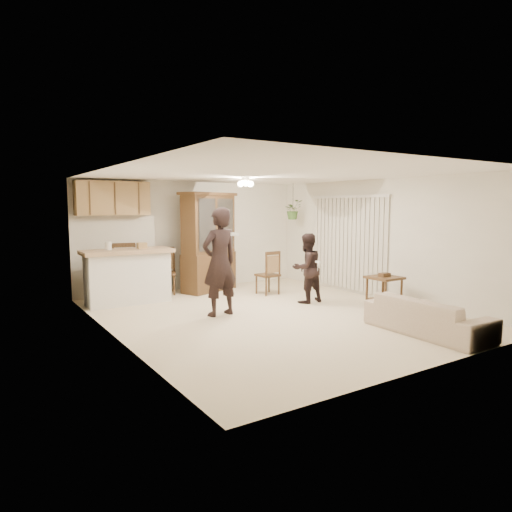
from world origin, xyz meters
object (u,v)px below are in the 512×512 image
sofa (427,310)px  child (307,269)px  chair_hutch_right (268,282)px  side_table (384,292)px  chair_bar (126,284)px  chair_hutch_left (165,281)px  adult (220,265)px  china_hutch (209,243)px

sofa → child: (-0.11, 2.77, 0.31)m
sofa → chair_hutch_right: 3.93m
side_table → chair_bar: chair_bar is taller
child → chair_hutch_left: bearing=-51.9°
child → chair_hutch_right: 1.23m
child → adult: bearing=-1.9°
side_table → adult: bearing=156.9°
sofa → adult: bearing=38.5°
china_hutch → chair_bar: 2.05m
chair_bar → chair_hutch_right: (2.79, -1.14, -0.06)m
chair_hutch_right → adult: bearing=28.9°
side_table → chair_hutch_left: bearing=128.8°
side_table → chair_hutch_right: chair_hutch_right is taller
child → china_hutch: bearing=-66.6°
sofa → side_table: (0.78, 1.54, -0.05)m
chair_bar → chair_hutch_right: 3.01m
sofa → chair_hutch_right: chair_hutch_right is taller
china_hutch → side_table: (1.95, -3.45, -0.79)m
child → chair_hutch_right: child is taller
adult → chair_hutch_left: size_ratio=1.75×
chair_hutch_left → child: bearing=-28.0°
sofa → chair_bar: chair_bar is taller
china_hutch → chair_hutch_left: size_ratio=2.18×
adult → china_hutch: 2.42m
sofa → adult: 3.50m
sofa → child: size_ratio=1.39×
adult → chair_bar: (-0.97, 2.30, -0.57)m
child → chair_bar: bearing=-39.9°
side_table → chair_bar: (-3.84, 3.52, 0.01)m
adult → chair_hutch_right: size_ratio=1.87×
sofa → chair_hutch_right: size_ratio=1.94×
chair_bar → china_hutch: bearing=6.7°
adult → child: bearing=173.2°
side_table → chair_bar: bearing=137.5°
chair_hutch_right → chair_hutch_left: bearing=-37.5°
china_hutch → child: bearing=-85.1°
side_table → chair_hutch_left: (-2.93, 3.65, -0.03)m
side_table → chair_hutch_right: size_ratio=0.71×
china_hutch → chair_hutch_left: 1.29m
sofa → chair_hutch_left: chair_hutch_left is taller
china_hutch → chair_hutch_right: size_ratio=2.33×
child → chair_bar: child is taller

